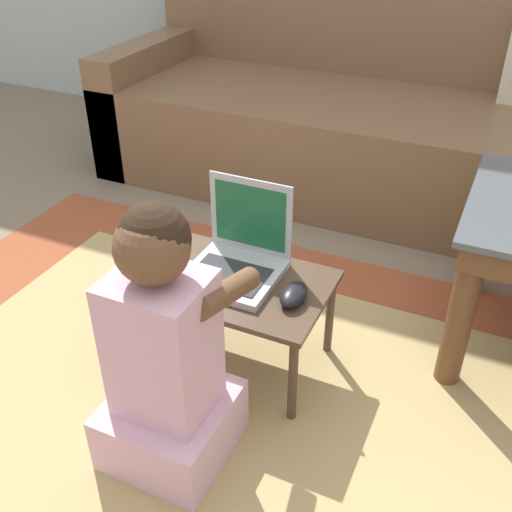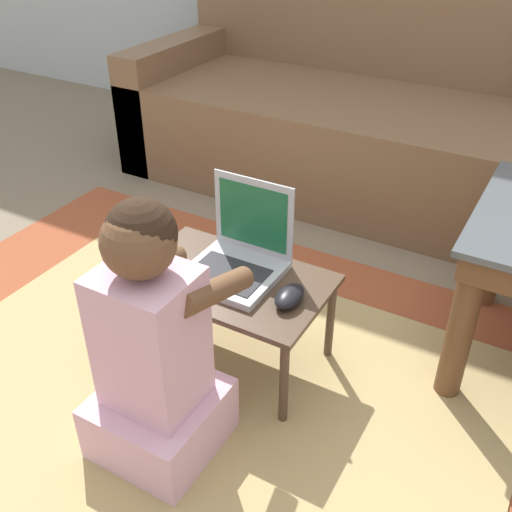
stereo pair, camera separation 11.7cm
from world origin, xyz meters
name	(u,v)px [view 2 (the right image)]	position (x,y,z in m)	size (l,w,h in m)	color
ground_plane	(264,368)	(0.00, 0.00, 0.00)	(16.00, 16.00, 0.00)	#7F705B
area_rug	(199,394)	(-0.10, -0.19, 0.00)	(2.26, 1.68, 0.01)	#9E4C2D
couch	(388,120)	(-0.13, 1.34, 0.30)	(2.21, 0.90, 0.90)	brown
laptop_desk	(231,288)	(-0.10, -0.01, 0.26)	(0.54, 0.34, 0.29)	#4C3828
laptop	(238,259)	(-0.10, 0.03, 0.33)	(0.25, 0.24, 0.25)	#B7BCC6
computer_mouse	(290,296)	(0.09, -0.02, 0.31)	(0.06, 0.11, 0.04)	black
person_seated	(154,351)	(-0.09, -0.36, 0.31)	(0.28, 0.40, 0.69)	#E5B2CC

